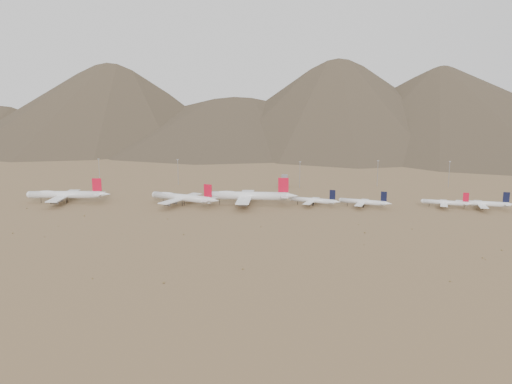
# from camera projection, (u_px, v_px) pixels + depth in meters

# --- Properties ---
(ground) EXTENTS (3000.00, 3000.00, 0.00)m
(ground) POSITION_uv_depth(u_px,v_px,m) (239.00, 214.00, 371.75)
(ground) COLOR olive
(ground) RESTS_ON ground
(mountain_ridge) EXTENTS (4400.00, 1000.00, 300.00)m
(mountain_ridge) POSITION_uv_depth(u_px,v_px,m) (284.00, 72.00, 1225.52)
(mountain_ridge) COLOR brown
(mountain_ridge) RESTS_ON ground
(widebody_west) EXTENTS (69.26, 53.54, 20.59)m
(widebody_west) POSITION_uv_depth(u_px,v_px,m) (65.00, 195.00, 409.79)
(widebody_west) COLOR silver
(widebody_west) RESTS_ON ground
(widebody_centre) EXTENTS (60.96, 48.84, 19.10)m
(widebody_centre) POSITION_uv_depth(u_px,v_px,m) (182.00, 197.00, 400.34)
(widebody_centre) COLOR silver
(widebody_centre) RESTS_ON ground
(widebody_east) EXTENTS (76.39, 58.51, 22.68)m
(widebody_east) POSITION_uv_depth(u_px,v_px,m) (247.00, 196.00, 401.39)
(widebody_east) COLOR silver
(widebody_east) RESTS_ON ground
(narrowbody_a) EXTENTS (41.16, 30.54, 14.00)m
(narrowbody_a) POSITION_uv_depth(u_px,v_px,m) (314.00, 200.00, 399.02)
(narrowbody_a) COLOR silver
(narrowbody_a) RESTS_ON ground
(narrowbody_b) EXTENTS (40.64, 30.25, 13.89)m
(narrowbody_b) POSITION_uv_depth(u_px,v_px,m) (364.00, 202.00, 392.97)
(narrowbody_b) COLOR silver
(narrowbody_b) RESTS_ON ground
(narrowbody_c) EXTENTS (38.66, 28.52, 13.02)m
(narrowbody_c) POSITION_uv_depth(u_px,v_px,m) (446.00, 203.00, 391.93)
(narrowbody_c) COLOR silver
(narrowbody_c) RESTS_ON ground
(narrowbody_d) EXTENTS (43.49, 31.68, 14.44)m
(narrowbody_d) POSITION_uv_depth(u_px,v_px,m) (484.00, 204.00, 385.85)
(narrowbody_d) COLOR silver
(narrowbody_d) RESTS_ON ground
(control_tower) EXTENTS (8.00, 8.00, 12.00)m
(control_tower) POSITION_uv_depth(u_px,v_px,m) (285.00, 182.00, 485.56)
(control_tower) COLOR tan
(control_tower) RESTS_ON ground
(mast_far_west) EXTENTS (2.00, 0.60, 25.70)m
(mast_far_west) POSITION_uv_depth(u_px,v_px,m) (99.00, 170.00, 501.01)
(mast_far_west) COLOR gray
(mast_far_west) RESTS_ON ground
(mast_west) EXTENTS (2.00, 0.60, 25.70)m
(mast_west) POSITION_uv_depth(u_px,v_px,m) (178.00, 171.00, 497.52)
(mast_west) COLOR gray
(mast_west) RESTS_ON ground
(mast_centre) EXTENTS (2.00, 0.60, 25.70)m
(mast_centre) POSITION_uv_depth(u_px,v_px,m) (300.00, 173.00, 479.00)
(mast_centre) COLOR gray
(mast_centre) RESTS_ON ground
(mast_east) EXTENTS (2.00, 0.60, 25.70)m
(mast_east) POSITION_uv_depth(u_px,v_px,m) (378.00, 172.00, 488.16)
(mast_east) COLOR gray
(mast_east) RESTS_ON ground
(mast_far_east) EXTENTS (2.00, 0.60, 25.70)m
(mast_far_east) POSITION_uv_depth(u_px,v_px,m) (449.00, 173.00, 482.05)
(mast_far_east) COLOR gray
(mast_far_east) RESTS_ON ground
(desert_scrub) EXTENTS (423.61, 148.02, 0.90)m
(desert_scrub) POSITION_uv_depth(u_px,v_px,m) (233.00, 241.00, 299.29)
(desert_scrub) COLOR brown
(desert_scrub) RESTS_ON ground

